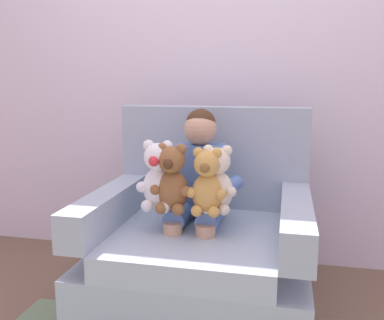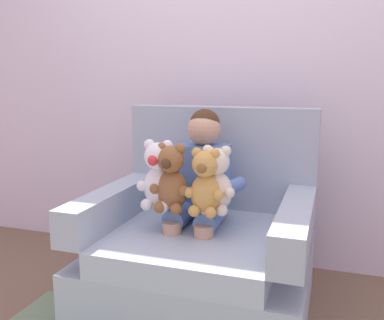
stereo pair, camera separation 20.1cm
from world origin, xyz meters
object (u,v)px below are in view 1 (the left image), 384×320
Objects in this scene: plush_brown at (172,180)px; plush_cream at (217,181)px; plush_honey at (207,184)px; seated_child at (198,182)px; armchair at (202,249)px; plush_white at (158,178)px.

plush_brown is 1.02× the size of plush_cream.
plush_brown is 0.17m from plush_honey.
plush_honey is (0.09, -0.19, 0.04)m from seated_child.
seated_child is (-0.03, 0.03, 0.35)m from armchair.
armchair is 1.29× the size of seated_child.
plush_honey is at bearing 14.51° from plush_white.
armchair is at bearing -43.05° from seated_child.
seated_child is 2.63× the size of plush_honey.
armchair reaches higher than plush_honey.
plush_white is (-0.19, -0.14, 0.40)m from armchair.
plush_white is 1.05× the size of plush_cream.
plush_honey is 0.98× the size of plush_cream.
seated_child is at bearing 45.36° from plush_brown.
plush_honey is at bearing -63.60° from seated_child.
plush_white is 1.03× the size of plush_brown.
seated_child is 0.24m from plush_white.
plush_honey is at bearing -128.07° from plush_cream.
plush_brown is (-0.11, -0.16, 0.40)m from armchair.
plush_white is at bearing -173.59° from plush_cream.
seated_child is at bearing 112.84° from plush_honey.
armchair is at bearing 107.91° from plush_honey.
plush_white reaches higher than plush_brown.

